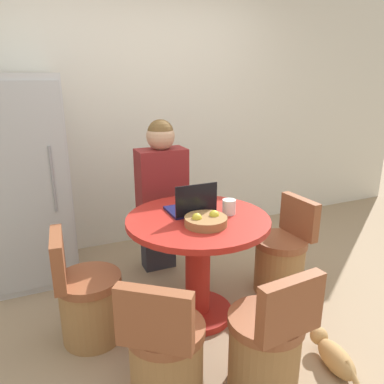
{
  "coord_description": "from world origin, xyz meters",
  "views": [
    {
      "loc": [
        -1.03,
        -1.96,
        1.69
      ],
      "look_at": [
        -0.04,
        0.27,
        0.92
      ],
      "focal_mm": 35.0,
      "sensor_mm": 36.0,
      "label": 1
    }
  ],
  "objects_px": {
    "dining_table": "(198,251)",
    "laptop": "(191,207)",
    "chair_left_side": "(88,302)",
    "chair_near_left_corner": "(165,357)",
    "person_seated": "(160,191)",
    "fruit_bowl": "(206,221)",
    "chair_near_camera": "(266,347)",
    "refrigerator": "(25,182)",
    "chair_right_side": "(281,259)",
    "cat": "(333,355)"
  },
  "relations": [
    {
      "from": "dining_table",
      "to": "laptop",
      "type": "height_order",
      "value": "laptop"
    },
    {
      "from": "chair_left_side",
      "to": "laptop",
      "type": "xyz_separation_m",
      "value": [
        0.75,
        0.03,
        0.54
      ]
    },
    {
      "from": "chair_near_left_corner",
      "to": "laptop",
      "type": "xyz_separation_m",
      "value": [
        0.46,
        0.7,
        0.54
      ]
    },
    {
      "from": "chair_near_left_corner",
      "to": "person_seated",
      "type": "height_order",
      "value": "person_seated"
    },
    {
      "from": "fruit_bowl",
      "to": "chair_near_left_corner",
      "type": "bearing_deg",
      "value": -134.56
    },
    {
      "from": "chair_near_camera",
      "to": "laptop",
      "type": "xyz_separation_m",
      "value": [
        -0.07,
        0.85,
        0.54
      ]
    },
    {
      "from": "chair_near_left_corner",
      "to": "fruit_bowl",
      "type": "xyz_separation_m",
      "value": [
        0.45,
        0.46,
        0.53
      ]
    },
    {
      "from": "refrigerator",
      "to": "dining_table",
      "type": "relative_size",
      "value": 1.74
    },
    {
      "from": "dining_table",
      "to": "laptop",
      "type": "xyz_separation_m",
      "value": [
        -0.01,
        0.09,
        0.3
      ]
    },
    {
      "from": "refrigerator",
      "to": "chair_left_side",
      "type": "bearing_deg",
      "value": -74.41
    },
    {
      "from": "chair_near_camera",
      "to": "fruit_bowl",
      "type": "bearing_deg",
      "value": -87.92
    },
    {
      "from": "chair_near_left_corner",
      "to": "chair_right_side",
      "type": "relative_size",
      "value": 1.0
    },
    {
      "from": "dining_table",
      "to": "chair_near_left_corner",
      "type": "height_order",
      "value": "same"
    },
    {
      "from": "chair_right_side",
      "to": "chair_left_side",
      "type": "xyz_separation_m",
      "value": [
        -1.51,
        0.03,
        0.0
      ]
    },
    {
      "from": "chair_near_left_corner",
      "to": "laptop",
      "type": "relative_size",
      "value": 2.55
    },
    {
      "from": "chair_right_side",
      "to": "person_seated",
      "type": "height_order",
      "value": "person_seated"
    },
    {
      "from": "chair_left_side",
      "to": "chair_near_left_corner",
      "type": "bearing_deg",
      "value": -151.28
    },
    {
      "from": "chair_left_side",
      "to": "laptop",
      "type": "height_order",
      "value": "laptop"
    },
    {
      "from": "chair_left_side",
      "to": "cat",
      "type": "xyz_separation_m",
      "value": [
        1.29,
        -0.86,
        -0.19
      ]
    },
    {
      "from": "fruit_bowl",
      "to": "cat",
      "type": "relative_size",
      "value": 0.63
    },
    {
      "from": "chair_right_side",
      "to": "person_seated",
      "type": "bearing_deg",
      "value": -133.65
    },
    {
      "from": "fruit_bowl",
      "to": "cat",
      "type": "xyz_separation_m",
      "value": [
        0.54,
        -0.65,
        -0.71
      ]
    },
    {
      "from": "refrigerator",
      "to": "person_seated",
      "type": "xyz_separation_m",
      "value": [
        1.02,
        -0.4,
        -0.09
      ]
    },
    {
      "from": "laptop",
      "to": "fruit_bowl",
      "type": "height_order",
      "value": "laptop"
    },
    {
      "from": "chair_near_camera",
      "to": "person_seated",
      "type": "height_order",
      "value": "person_seated"
    },
    {
      "from": "refrigerator",
      "to": "chair_near_left_corner",
      "type": "relative_size",
      "value": 2.22
    },
    {
      "from": "laptop",
      "to": "person_seated",
      "type": "bearing_deg",
      "value": -88.74
    },
    {
      "from": "dining_table",
      "to": "laptop",
      "type": "relative_size",
      "value": 3.24
    },
    {
      "from": "chair_near_camera",
      "to": "chair_left_side",
      "type": "distance_m",
      "value": 1.16
    },
    {
      "from": "person_seated",
      "to": "fruit_bowl",
      "type": "bearing_deg",
      "value": 90.68
    },
    {
      "from": "chair_near_left_corner",
      "to": "fruit_bowl",
      "type": "height_order",
      "value": "fruit_bowl"
    },
    {
      "from": "chair_right_side",
      "to": "cat",
      "type": "xyz_separation_m",
      "value": [
        -0.23,
        -0.83,
        -0.19
      ]
    },
    {
      "from": "chair_left_side",
      "to": "fruit_bowl",
      "type": "xyz_separation_m",
      "value": [
        0.75,
        -0.21,
        0.53
      ]
    },
    {
      "from": "person_seated",
      "to": "refrigerator",
      "type": "bearing_deg",
      "value": -21.1
    },
    {
      "from": "chair_right_side",
      "to": "fruit_bowl",
      "type": "bearing_deg",
      "value": -79.73
    },
    {
      "from": "chair_near_left_corner",
      "to": "fruit_bowl",
      "type": "relative_size",
      "value": 2.79
    },
    {
      "from": "chair_near_left_corner",
      "to": "chair_left_side",
      "type": "distance_m",
      "value": 0.73
    },
    {
      "from": "chair_near_camera",
      "to": "person_seated",
      "type": "distance_m",
      "value": 1.54
    },
    {
      "from": "dining_table",
      "to": "fruit_bowl",
      "type": "height_order",
      "value": "fruit_bowl"
    },
    {
      "from": "chair_near_camera",
      "to": "laptop",
      "type": "distance_m",
      "value": 1.01
    },
    {
      "from": "chair_near_left_corner",
      "to": "chair_left_side",
      "type": "bearing_deg",
      "value": -28.72
    },
    {
      "from": "chair_left_side",
      "to": "person_seated",
      "type": "distance_m",
      "value": 1.09
    },
    {
      "from": "chair_near_camera",
      "to": "cat",
      "type": "relative_size",
      "value": 1.74
    },
    {
      "from": "dining_table",
      "to": "cat",
      "type": "distance_m",
      "value": 1.05
    },
    {
      "from": "chair_near_camera",
      "to": "chair_near_left_corner",
      "type": "bearing_deg",
      "value": -21.2
    },
    {
      "from": "chair_right_side",
      "to": "laptop",
      "type": "xyz_separation_m",
      "value": [
        -0.77,
        0.05,
        0.54
      ]
    },
    {
      "from": "refrigerator",
      "to": "person_seated",
      "type": "height_order",
      "value": "refrigerator"
    },
    {
      "from": "dining_table",
      "to": "chair_near_left_corner",
      "type": "distance_m",
      "value": 0.8
    },
    {
      "from": "laptop",
      "to": "cat",
      "type": "height_order",
      "value": "laptop"
    },
    {
      "from": "chair_left_side",
      "to": "chair_near_camera",
      "type": "bearing_deg",
      "value": -130.08
    }
  ]
}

